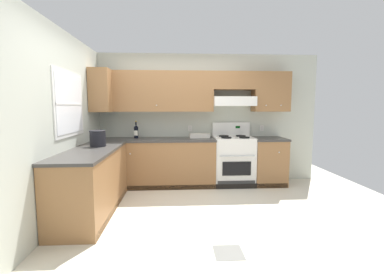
% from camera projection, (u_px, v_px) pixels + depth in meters
% --- Properties ---
extents(ground_plane, '(7.04, 7.04, 0.00)m').
position_uv_depth(ground_plane, '(180.00, 210.00, 3.92)').
color(ground_plane, beige).
extents(floor_accent_tile, '(0.30, 0.30, 0.01)m').
position_uv_depth(floor_accent_tile, '(228.00, 252.00, 2.76)').
color(floor_accent_tile, slate).
rests_on(floor_accent_tile, ground_plane).
extents(wall_back, '(4.68, 0.57, 2.55)m').
position_uv_depth(wall_back, '(198.00, 108.00, 5.30)').
color(wall_back, beige).
rests_on(wall_back, ground_plane).
extents(wall_left, '(0.47, 4.00, 2.55)m').
position_uv_depth(wall_left, '(71.00, 118.00, 3.91)').
color(wall_left, beige).
rests_on(wall_left, ground_plane).
extents(counter_back_run, '(3.60, 0.65, 0.91)m').
position_uv_depth(counter_back_run, '(181.00, 162.00, 5.11)').
color(counter_back_run, olive).
rests_on(counter_back_run, ground_plane).
extents(counter_left_run, '(0.63, 1.91, 0.91)m').
position_uv_depth(counter_left_run, '(93.00, 181.00, 3.80)').
color(counter_left_run, olive).
rests_on(counter_left_run, ground_plane).
extents(stove, '(0.76, 0.62, 1.20)m').
position_uv_depth(stove, '(233.00, 160.00, 5.17)').
color(stove, white).
rests_on(stove, ground_plane).
extents(wine_bottle, '(0.08, 0.08, 0.34)m').
position_uv_depth(wine_bottle, '(136.00, 131.00, 5.10)').
color(wine_bottle, black).
rests_on(wine_bottle, counter_back_run).
extents(bowl, '(0.39, 0.20, 0.08)m').
position_uv_depth(bowl, '(200.00, 136.00, 5.19)').
color(bowl, beige).
rests_on(bowl, counter_back_run).
extents(bucket, '(0.25, 0.25, 0.24)m').
position_uv_depth(bucket, '(98.00, 138.00, 4.03)').
color(bucket, black).
rests_on(bucket, counter_left_run).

